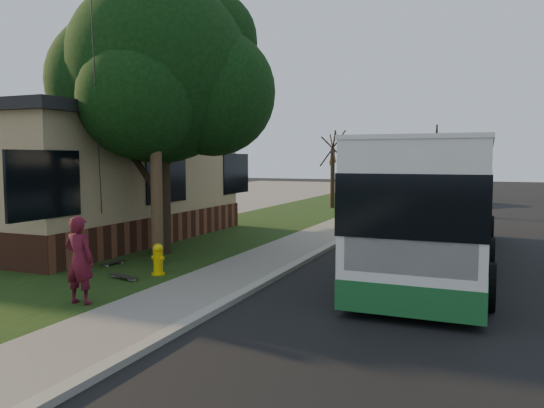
{
  "coord_description": "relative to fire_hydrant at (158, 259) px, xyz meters",
  "views": [
    {
      "loc": [
        4.59,
        -10.36,
        2.8
      ],
      "look_at": [
        -1.2,
        3.66,
        1.5
      ],
      "focal_mm": 35.0,
      "sensor_mm": 36.0,
      "label": 1
    }
  ],
  "objects": [
    {
      "name": "dumpster",
      "position": [
        -6.63,
        5.22,
        0.17
      ],
      "size": [
        1.55,
        1.39,
        1.13
      ],
      "color": "black",
      "rests_on": "building_lot"
    },
    {
      "name": "road",
      "position": [
        6.6,
        10.0,
        -0.43
      ],
      "size": [
        8.0,
        80.0,
        0.01
      ],
      "primitive_type": "cube",
      "color": "black",
      "rests_on": "ground"
    },
    {
      "name": "skateboarder",
      "position": [
        0.1,
        -2.68,
        0.47
      ],
      "size": [
        0.63,
        0.44,
        1.67
      ],
      "primitive_type": "imported",
      "rotation": [
        0.0,
        0.0,
        3.2
      ],
      "color": "#531021",
      "rests_on": "grass_verge"
    },
    {
      "name": "building_lot",
      "position": [
        -11.9,
        10.0,
        -0.41
      ],
      "size": [
        15.0,
        80.0,
        0.04
      ],
      "primitive_type": "cube",
      "color": "slate",
      "rests_on": "ground"
    },
    {
      "name": "utility_pole",
      "position": [
        -0.71,
        0.99,
        4.2
      ],
      "size": [
        2.86,
        3.21,
        9.07
      ],
      "color": "#473321",
      "rests_on": "ground"
    },
    {
      "name": "curb",
      "position": [
        2.6,
        10.0,
        -0.37
      ],
      "size": [
        0.25,
        80.0,
        0.12
      ],
      "primitive_type": "cube",
      "color": "gray",
      "rests_on": "ground"
    },
    {
      "name": "leafy_tree",
      "position": [
        -1.57,
        2.65,
        4.73
      ],
      "size": [
        6.3,
        6.0,
        7.8
      ],
      "color": "black",
      "rests_on": "grass_verge"
    },
    {
      "name": "bare_tree_far",
      "position": [
        -0.4,
        30.0,
        1.57
      ],
      "size": [
        1.38,
        1.21,
        4.03
      ],
      "color": "black",
      "rests_on": "grass_verge"
    },
    {
      "name": "traffic_signal",
      "position": [
        3.1,
        34.0,
        2.73
      ],
      "size": [
        0.18,
        0.22,
        5.5
      ],
      "color": "#2D2D30",
      "rests_on": "ground"
    },
    {
      "name": "ground",
      "position": [
        2.6,
        0.0,
        -0.43
      ],
      "size": [
        120.0,
        120.0,
        0.0
      ],
      "primitive_type": "plane",
      "color": "black",
      "rests_on": "ground"
    },
    {
      "name": "sidewalk",
      "position": [
        1.6,
        10.0,
        -0.39
      ],
      "size": [
        2.0,
        80.0,
        0.08
      ],
      "primitive_type": "cube",
      "color": "slate",
      "rests_on": "ground"
    },
    {
      "name": "bare_tree_near",
      "position": [
        -0.9,
        18.0,
        1.72
      ],
      "size": [
        1.38,
        1.21,
        4.31
      ],
      "color": "black",
      "rests_on": "grass_verge"
    },
    {
      "name": "skateboard_spare",
      "position": [
        -0.46,
        -0.7,
        -0.3
      ],
      "size": [
        0.87,
        0.44,
        0.08
      ],
      "color": "black",
      "rests_on": "grass_verge"
    },
    {
      "name": "transit_bus",
      "position": [
        5.98,
        4.31,
        1.28
      ],
      "size": [
        2.73,
        11.84,
        3.2
      ],
      "color": "silver",
      "rests_on": "ground"
    },
    {
      "name": "skateboard_main",
      "position": [
        -1.76,
        0.53,
        -0.31
      ],
      "size": [
        0.25,
        0.75,
        0.07
      ],
      "color": "black",
      "rests_on": "grass_verge"
    },
    {
      "name": "distant_car",
      "position": [
        4.45,
        24.03,
        0.43
      ],
      "size": [
        2.19,
        5.12,
        1.72
      ],
      "primitive_type": "imported",
      "rotation": [
        0.0,
        0.0,
        -0.03
      ],
      "color": "black",
      "rests_on": "ground"
    },
    {
      "name": "fire_hydrant",
      "position": [
        0.0,
        0.0,
        0.0
      ],
      "size": [
        0.32,
        0.32,
        0.74
      ],
      "color": "#E2BD0B",
      "rests_on": "grass_verge"
    },
    {
      "name": "grass_verge",
      "position": [
        -1.9,
        10.0,
        -0.4
      ],
      "size": [
        5.0,
        80.0,
        0.07
      ],
      "primitive_type": "cube",
      "color": "black",
      "rests_on": "ground"
    }
  ]
}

